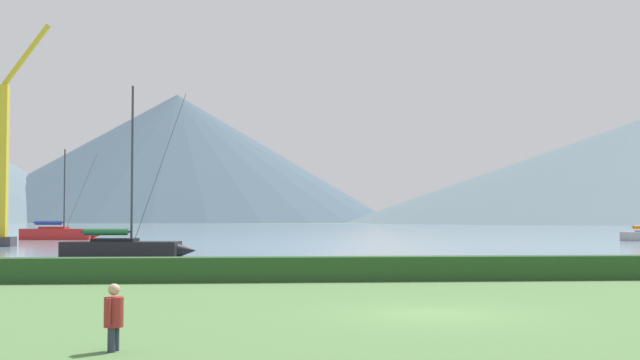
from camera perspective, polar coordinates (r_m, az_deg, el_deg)
ground_plane at (r=21.65m, az=7.77°, el=-9.10°), size 1000.00×1000.00×0.00m
harbor_water at (r=158.08m, az=-3.12°, el=-3.41°), size 320.00×246.00×0.00m
hedge_line at (r=32.39m, az=3.50°, el=-6.09°), size 80.00×1.20×0.94m
sailboat_slip_1 at (r=93.50m, az=-17.47°, el=-3.49°), size 8.82×3.40×9.73m
sailboat_slip_3 at (r=49.46m, az=-13.34°, el=-4.59°), size 7.76×2.98×10.09m
person_seated_viewer at (r=15.99m, az=-13.97°, el=-8.92°), size 0.36×0.55×1.25m
dock_crane at (r=73.90m, az=-20.87°, el=0.34°), size 4.73×2.00×18.70m
distant_hill_central_peak at (r=394.35m, az=-9.80°, el=1.50°), size 202.67×202.67×59.66m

